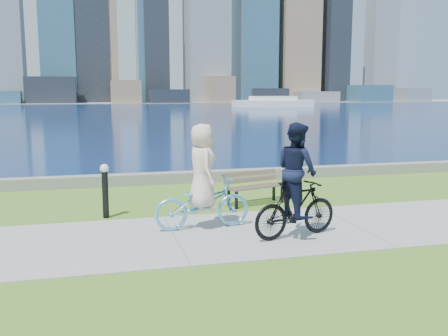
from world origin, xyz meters
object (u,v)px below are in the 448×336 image
at_px(bollard_lamp, 105,187).
at_px(cyclist_woman, 202,190).
at_px(cyclist_man, 296,190).
at_px(park_bench, 254,185).

bearing_deg(bollard_lamp, cyclist_woman, -36.93).
relative_size(cyclist_woman, cyclist_man, 0.97).
xyz_separation_m(cyclist_woman, cyclist_man, (1.71, -1.12, 0.14)).
xyz_separation_m(park_bench, cyclist_man, (-0.13, -3.19, 0.48)).
bearing_deg(bollard_lamp, cyclist_man, -35.35).
distance_m(cyclist_woman, cyclist_man, 2.05).
height_order(cyclist_woman, cyclist_man, cyclist_man).
distance_m(park_bench, cyclist_man, 3.23).
distance_m(bollard_lamp, cyclist_man, 4.58).
bearing_deg(park_bench, cyclist_man, -108.62).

